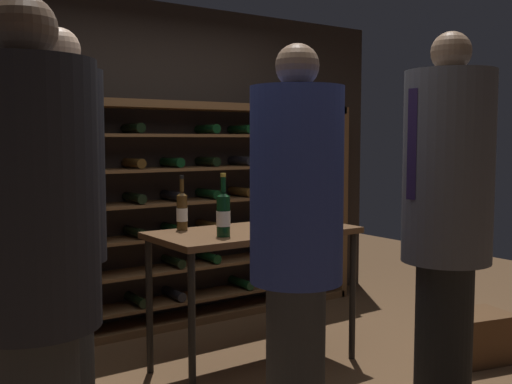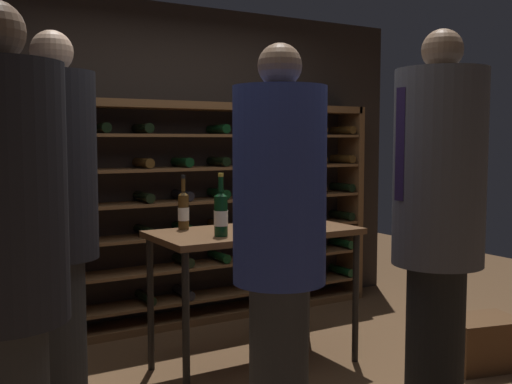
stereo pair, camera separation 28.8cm
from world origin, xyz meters
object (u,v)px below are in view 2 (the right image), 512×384
object	(u,v)px
person_guest_khaki	(56,210)
display_cabinet	(8,259)
wine_rack	(224,211)
wine_glass_stemmed_right	(274,215)
tasting_table	(255,243)
wine_bottle_red_label	(183,210)
person_bystander_red_print	(438,215)
person_bystander_dark_jacket	(1,255)
person_host_in_suit	(279,232)
wine_crate	(482,342)
wine_bottle_amber_reserve	(221,214)

from	to	relation	value
person_guest_khaki	display_cabinet	distance (m)	0.84
wine_rack	wine_glass_stemmed_right	xyz separation A→B (m)	(-0.25, -1.20, 0.11)
wine_rack	tasting_table	xyz separation A→B (m)	(-0.35, -1.12, -0.08)
display_cabinet	wine_bottle_red_label	xyz separation A→B (m)	(1.04, -0.31, 0.27)
tasting_table	person_bystander_red_print	distance (m)	1.36
person_bystander_dark_jacket	display_cabinet	distance (m)	1.71
person_host_in_suit	wine_crate	bearing A→B (deg)	-147.81
wine_bottle_red_label	display_cabinet	bearing A→B (deg)	163.45
person_bystander_red_print	wine_crate	bearing A→B (deg)	-72.71
person_bystander_dark_jacket	person_host_in_suit	bearing A→B (deg)	153.02
person_host_in_suit	person_bystander_dark_jacket	size ratio (longest dim) A/B	0.98
person_host_in_suit	wine_bottle_amber_reserve	distance (m)	0.94
wine_rack	person_bystander_red_print	xyz separation A→B (m)	(-0.07, -2.42, 0.23)
person_host_in_suit	wine_bottle_amber_reserve	bearing A→B (deg)	-76.84
tasting_table	display_cabinet	world-z (taller)	display_cabinet
wine_glass_stemmed_right	wine_rack	bearing A→B (deg)	78.17
wine_crate	wine_glass_stemmed_right	xyz separation A→B (m)	(-1.18, 0.71, 0.85)
tasting_table	wine_bottle_amber_reserve	world-z (taller)	wine_bottle_amber_reserve
person_bystander_red_print	person_guest_khaki	world-z (taller)	person_guest_khaki
person_host_in_suit	wine_glass_stemmed_right	size ratio (longest dim) A/B	14.51
person_guest_khaki	wine_glass_stemmed_right	distance (m)	1.42
person_bystander_red_print	wine_bottle_amber_reserve	size ratio (longest dim) A/B	5.27
wine_bottle_red_label	wine_rack	bearing A→B (deg)	49.28
tasting_table	person_bystander_red_print	bearing A→B (deg)	-77.60
person_guest_khaki	wine_glass_stemmed_right	world-z (taller)	person_guest_khaki
person_host_in_suit	wine_bottle_amber_reserve	xyz separation A→B (m)	(0.17, 0.92, -0.02)
wine_rack	person_bystander_red_print	size ratio (longest dim) A/B	1.42
tasting_table	wine_crate	world-z (taller)	tasting_table
wine_rack	person_guest_khaki	bearing A→B (deg)	-141.67
display_cabinet	wine_rack	bearing A→B (deg)	17.49
person_bystander_red_print	person_bystander_dark_jacket	bearing A→B (deg)	74.47
wine_bottle_amber_reserve	wine_rack	bearing A→B (deg)	61.83
person_host_in_suit	wine_bottle_red_label	size ratio (longest dim) A/B	5.43
wine_crate	wine_bottle_amber_reserve	distance (m)	1.94
person_bystander_dark_jacket	display_cabinet	world-z (taller)	person_bystander_dark_jacket
wine_rack	wine_glass_stemmed_right	bearing A→B (deg)	-101.83
wine_crate	wine_bottle_red_label	xyz separation A→B (m)	(-1.68, 1.03, 0.88)
person_host_in_suit	person_bystander_red_print	bearing A→B (deg)	-173.97
tasting_table	display_cabinet	bearing A→B (deg)	158.92
wine_glass_stemmed_right	person_bystander_dark_jacket	bearing A→B (deg)	-150.31
person_bystander_red_print	person_guest_khaki	bearing A→B (deg)	45.30
person_bystander_dark_jacket	person_bystander_red_print	bearing A→B (deg)	145.00
wine_rack	display_cabinet	size ratio (longest dim) A/B	1.87
wine_bottle_red_label	wine_bottle_amber_reserve	xyz separation A→B (m)	(0.08, -0.38, 0.01)
tasting_table	wine_glass_stemmed_right	distance (m)	0.23
person_bystander_red_print	wine_glass_stemmed_right	bearing A→B (deg)	-1.32
wine_crate	wine_bottle_red_label	size ratio (longest dim) A/B	1.34
wine_rack	wine_bottle_red_label	distance (m)	1.16
tasting_table	display_cabinet	xyz separation A→B (m)	(-1.44, 0.55, -0.05)
tasting_table	person_host_in_suit	bearing A→B (deg)	-114.92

